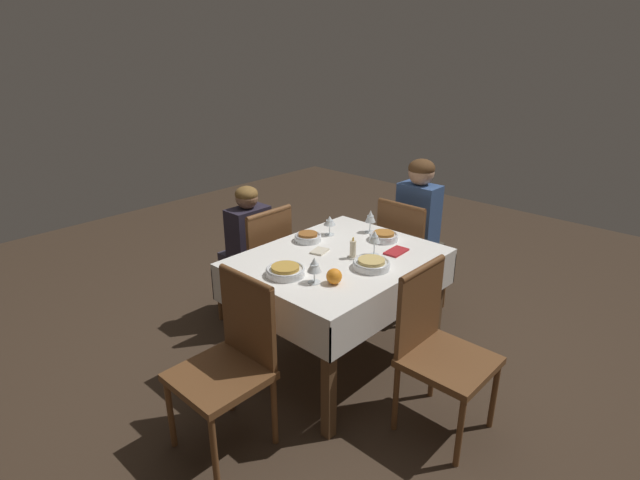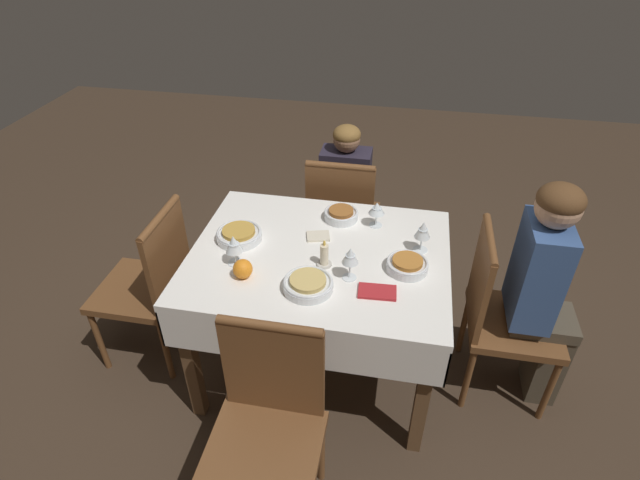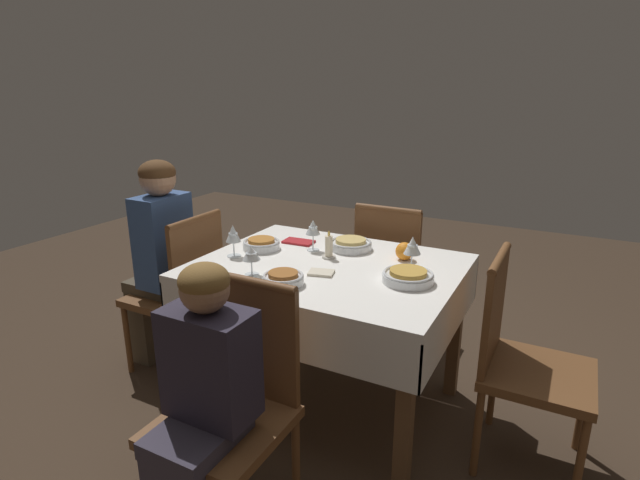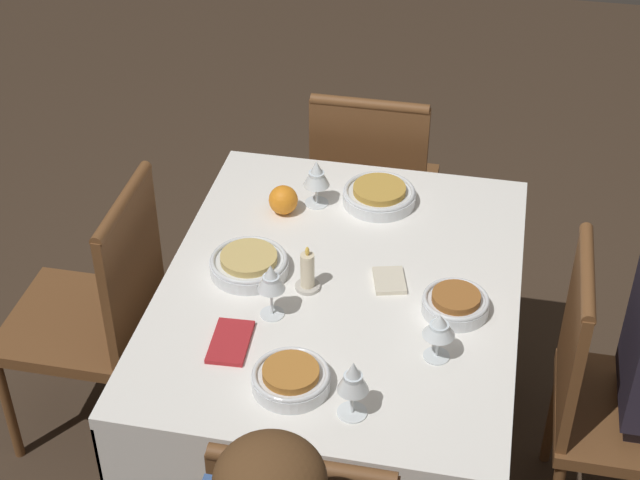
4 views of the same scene
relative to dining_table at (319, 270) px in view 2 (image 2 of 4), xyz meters
name	(u,v)px [view 2 (image 2 of 4)]	position (x,y,z in m)	size (l,w,h in m)	color
ground_plane	(319,363)	(0.00, 0.00, -0.67)	(8.00, 8.00, 0.00)	#3D2D21
dining_table	(319,270)	(0.00, 0.00, 0.00)	(1.20, 0.95, 0.77)	white
chair_west	(501,310)	(-0.88, -0.06, -0.16)	(0.43, 0.43, 0.92)	brown
chair_south	(342,215)	(0.00, -0.75, -0.16)	(0.43, 0.43, 0.92)	brown
chair_north	(267,424)	(0.06, 0.75, -0.16)	(0.43, 0.43, 0.92)	brown
chair_east	(151,280)	(0.88, 0.05, -0.16)	(0.43, 0.43, 0.92)	brown
person_adult_denim	(544,287)	(-1.03, -0.06, 0.01)	(0.34, 0.30, 1.20)	#4C4233
person_child_dark	(346,192)	(0.00, -0.92, -0.09)	(0.30, 0.33, 1.05)	#383342
bowl_west	(407,265)	(-0.41, 0.04, 0.13)	(0.19, 0.19, 0.06)	silver
wine_glass_west	(423,231)	(-0.46, -0.11, 0.21)	(0.07, 0.07, 0.16)	white
bowl_south	(341,214)	(-0.06, -0.31, 0.13)	(0.17, 0.17, 0.06)	silver
wine_glass_south	(377,209)	(-0.24, -0.28, 0.20)	(0.08, 0.08, 0.13)	white
bowl_north	(308,284)	(0.00, 0.25, 0.13)	(0.22, 0.22, 0.06)	silver
wine_glass_north	(350,257)	(-0.16, 0.15, 0.22)	(0.07, 0.07, 0.16)	white
bowl_east	(239,234)	(0.40, -0.04, 0.13)	(0.22, 0.22, 0.06)	silver
wine_glass_east	(234,245)	(0.36, 0.14, 0.20)	(0.08, 0.08, 0.15)	white
candle_centerpiece	(324,257)	(-0.04, 0.08, 0.15)	(0.07, 0.07, 0.14)	beige
orange_fruit	(243,269)	(0.30, 0.23, 0.14)	(0.09, 0.09, 0.09)	orange
napkin_red_folded	(377,292)	(-0.29, 0.23, 0.11)	(0.17, 0.10, 0.01)	#AD2328
napkin_spare_side	(318,236)	(0.03, -0.13, 0.11)	(0.13, 0.11, 0.01)	beige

